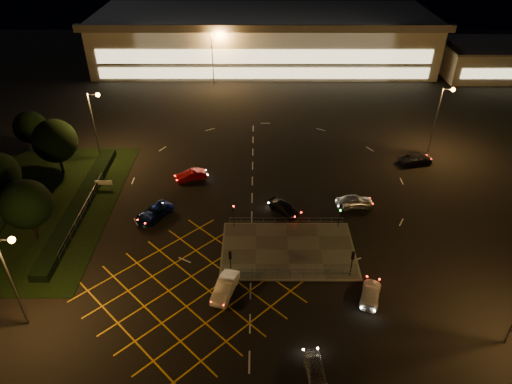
{
  "coord_description": "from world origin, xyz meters",
  "views": [
    {
      "loc": [
        -1.4,
        -39.52,
        32.71
      ],
      "look_at": [
        -1.5,
        6.36,
        2.0
      ],
      "focal_mm": 32.0,
      "sensor_mm": 36.0,
      "label": 1
    }
  ],
  "objects_px": {
    "car_east_grey": "(416,159)",
    "signal_nw": "(234,211)",
    "car_near_silver": "(316,371)",
    "signal_se": "(352,259)",
    "car_approach_white": "(371,293)",
    "signal_sw": "(230,259)",
    "car_far_dkgrey": "(285,208)",
    "car_queue_white": "(225,287)",
    "signal_ne": "(340,211)",
    "car_circ_red": "(191,175)",
    "car_left_blue": "(154,213)",
    "car_right_silver": "(354,201)"
  },
  "relations": [
    {
      "from": "signal_sw",
      "to": "signal_se",
      "type": "xyz_separation_m",
      "value": [
        12.0,
        0.0,
        0.0
      ]
    },
    {
      "from": "car_left_blue",
      "to": "car_far_dkgrey",
      "type": "bearing_deg",
      "value": 37.09
    },
    {
      "from": "signal_ne",
      "to": "car_queue_white",
      "type": "bearing_deg",
      "value": -140.59
    },
    {
      "from": "car_queue_white",
      "to": "car_left_blue",
      "type": "relative_size",
      "value": 0.92
    },
    {
      "from": "car_queue_white",
      "to": "car_left_blue",
      "type": "height_order",
      "value": "car_queue_white"
    },
    {
      "from": "car_far_dkgrey",
      "to": "car_right_silver",
      "type": "bearing_deg",
      "value": -38.3
    },
    {
      "from": "signal_ne",
      "to": "car_approach_white",
      "type": "relative_size",
      "value": 0.75
    },
    {
      "from": "signal_se",
      "to": "car_approach_white",
      "type": "distance_m",
      "value": 3.67
    },
    {
      "from": "signal_se",
      "to": "signal_nw",
      "type": "xyz_separation_m",
      "value": [
        -12.0,
        7.99,
        0.0
      ]
    },
    {
      "from": "signal_se",
      "to": "car_far_dkgrey",
      "type": "height_order",
      "value": "signal_se"
    },
    {
      "from": "car_queue_white",
      "to": "car_far_dkgrey",
      "type": "bearing_deg",
      "value": 80.73
    },
    {
      "from": "signal_sw",
      "to": "car_far_dkgrey",
      "type": "height_order",
      "value": "signal_sw"
    },
    {
      "from": "signal_sw",
      "to": "car_far_dkgrey",
      "type": "xyz_separation_m",
      "value": [
        5.95,
        10.99,
        -1.75
      ]
    },
    {
      "from": "car_near_silver",
      "to": "car_left_blue",
      "type": "distance_m",
      "value": 27.09
    },
    {
      "from": "car_east_grey",
      "to": "car_far_dkgrey",
      "type": "bearing_deg",
      "value": 107.23
    },
    {
      "from": "car_left_blue",
      "to": "car_approach_white",
      "type": "height_order",
      "value": "car_left_blue"
    },
    {
      "from": "signal_sw",
      "to": "car_circ_red",
      "type": "xyz_separation_m",
      "value": [
        -6.18,
        18.37,
        -1.69
      ]
    },
    {
      "from": "signal_se",
      "to": "car_east_grey",
      "type": "distance_m",
      "value": 26.41
    },
    {
      "from": "signal_sw",
      "to": "signal_ne",
      "type": "distance_m",
      "value": 14.41
    },
    {
      "from": "signal_sw",
      "to": "car_east_grey",
      "type": "distance_m",
      "value": 34.02
    },
    {
      "from": "signal_sw",
      "to": "car_approach_white",
      "type": "xyz_separation_m",
      "value": [
        13.43,
        -2.89,
        -1.76
      ]
    },
    {
      "from": "signal_se",
      "to": "car_approach_white",
      "type": "relative_size",
      "value": 0.75
    },
    {
      "from": "signal_sw",
      "to": "car_near_silver",
      "type": "bearing_deg",
      "value": 122.9
    },
    {
      "from": "signal_ne",
      "to": "car_left_blue",
      "type": "xyz_separation_m",
      "value": [
        -21.57,
        1.92,
        -1.69
      ]
    },
    {
      "from": "signal_se",
      "to": "car_east_grey",
      "type": "xyz_separation_m",
      "value": [
        13.16,
        22.84,
        -1.69
      ]
    },
    {
      "from": "signal_sw",
      "to": "car_right_silver",
      "type": "bearing_deg",
      "value": -140.11
    },
    {
      "from": "signal_nw",
      "to": "car_east_grey",
      "type": "height_order",
      "value": "signal_nw"
    },
    {
      "from": "car_east_grey",
      "to": "signal_nw",
      "type": "bearing_deg",
      "value": 106.12
    },
    {
      "from": "car_near_silver",
      "to": "car_queue_white",
      "type": "xyz_separation_m",
      "value": [
        -7.74,
        9.05,
        0.08
      ]
    },
    {
      "from": "signal_ne",
      "to": "car_right_silver",
      "type": "relative_size",
      "value": 0.69
    },
    {
      "from": "signal_nw",
      "to": "car_approach_white",
      "type": "height_order",
      "value": "signal_nw"
    },
    {
      "from": "signal_se",
      "to": "car_queue_white",
      "type": "xyz_separation_m",
      "value": [
        -12.44,
        -2.24,
        -1.63
      ]
    },
    {
      "from": "car_far_dkgrey",
      "to": "signal_sw",
      "type": "bearing_deg",
      "value": -164.48
    },
    {
      "from": "car_queue_white",
      "to": "car_left_blue",
      "type": "bearing_deg",
      "value": 143.44
    },
    {
      "from": "signal_sw",
      "to": "car_circ_red",
      "type": "relative_size",
      "value": 0.77
    },
    {
      "from": "car_far_dkgrey",
      "to": "signal_se",
      "type": "bearing_deg",
      "value": -107.23
    },
    {
      "from": "signal_sw",
      "to": "car_far_dkgrey",
      "type": "distance_m",
      "value": 12.62
    },
    {
      "from": "car_near_silver",
      "to": "car_right_silver",
      "type": "height_order",
      "value": "car_right_silver"
    },
    {
      "from": "car_circ_red",
      "to": "car_approach_white",
      "type": "bearing_deg",
      "value": 21.98
    },
    {
      "from": "car_circ_red",
      "to": "car_near_silver",
      "type": "bearing_deg",
      "value": 3.73
    },
    {
      "from": "car_east_grey",
      "to": "car_approach_white",
      "type": "bearing_deg",
      "value": 141.07
    },
    {
      "from": "car_near_silver",
      "to": "car_east_grey",
      "type": "bearing_deg",
      "value": 57.04
    },
    {
      "from": "signal_nw",
      "to": "car_left_blue",
      "type": "bearing_deg",
      "value": 168.63
    },
    {
      "from": "signal_ne",
      "to": "car_far_dkgrey",
      "type": "bearing_deg",
      "value": 153.57
    },
    {
      "from": "car_left_blue",
      "to": "car_far_dkgrey",
      "type": "height_order",
      "value": "car_left_blue"
    },
    {
      "from": "signal_se",
      "to": "car_far_dkgrey",
      "type": "bearing_deg",
      "value": -61.18
    },
    {
      "from": "signal_se",
      "to": "car_right_silver",
      "type": "height_order",
      "value": "signal_se"
    },
    {
      "from": "car_east_grey",
      "to": "car_circ_red",
      "type": "bearing_deg",
      "value": 83.68
    },
    {
      "from": "signal_se",
      "to": "signal_ne",
      "type": "xyz_separation_m",
      "value": [
        0.0,
        7.99,
        0.0
      ]
    },
    {
      "from": "car_queue_white",
      "to": "signal_ne",
      "type": "bearing_deg",
      "value": 55.93
    }
  ]
}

